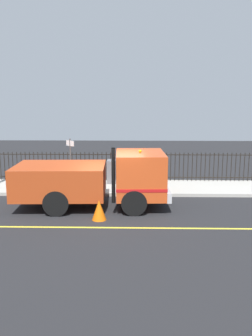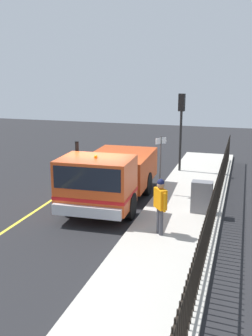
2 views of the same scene
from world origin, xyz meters
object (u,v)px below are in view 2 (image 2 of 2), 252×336
worker_standing (160,201)px  work_truck (109,175)px  traffic_light_near (181,117)px  utility_cabinet (202,197)px  traffic_cone (71,192)px  street_sign (161,158)px

worker_standing → work_truck: bearing=7.5°
worker_standing → traffic_light_near: bearing=-33.2°
utility_cabinet → traffic_cone: bearing=178.6°
work_truck → worker_standing: size_ratio=3.45×
utility_cabinet → traffic_cone: 5.18m
work_truck → worker_standing: 3.53m
traffic_cone → street_sign: size_ratio=0.31×
traffic_light_near → street_sign: bearing=96.3°
utility_cabinet → street_sign: bearing=137.9°
work_truck → utility_cabinet: size_ratio=5.39×
utility_cabinet → street_sign: 2.70m
traffic_light_near → utility_cabinet: bearing=115.1°
traffic_light_near → traffic_cone: 7.05m
work_truck → traffic_light_near: 6.13m
utility_cabinet → street_sign: street_sign is taller
work_truck → traffic_cone: 1.84m
utility_cabinet → street_sign: (-1.88, 1.70, 0.93)m
traffic_light_near → worker_standing: bearing=103.4°
traffic_cone → traffic_light_near: bearing=58.7°
traffic_cone → street_sign: street_sign is taller
street_sign → utility_cabinet: bearing=-42.1°
worker_standing → street_sign: bearing=-26.1°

